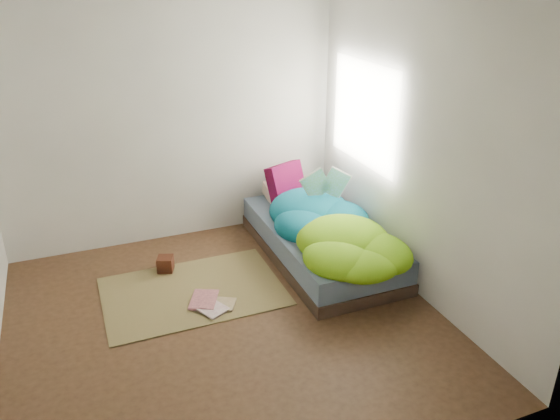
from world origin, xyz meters
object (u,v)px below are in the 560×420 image
Objects in this scene: floor_book_a at (202,313)px; wooden_box at (165,264)px; floor_book_b at (191,299)px; bed at (320,242)px; open_book at (326,175)px; pillow_magenta at (286,183)px.

wooden_box is at bearing 72.89° from floor_book_a.
floor_book_b reaches higher than floor_book_a.
floor_book_b is at bearing 72.09° from floor_book_a.
bed is at bearing -4.55° from floor_book_a.
floor_book_a is at bearing -145.85° from open_book.
pillow_magenta reaches higher than floor_book_b.
pillow_magenta is 1.41× the size of floor_book_b.
open_book is at bearing -0.30° from floor_book_a.
bed is 1.50m from floor_book_a.
bed is 4.69× the size of open_book.
bed is at bearing -117.71° from open_book.
wooden_box is (-1.53, 0.29, -0.08)m from bed.
bed is at bearing -10.65° from wooden_box.
wooden_box is at bearing -175.32° from open_book.
bed reaches higher than floor_book_b.
pillow_magenta reaches higher than floor_book_a.
pillow_magenta is at bearing 120.86° from open_book.
floor_book_a is (-1.39, -0.56, -0.15)m from bed.
wooden_box is 0.62m from floor_book_b.
open_book is 1.82m from floor_book_b.
pillow_magenta is 2.97× the size of wooden_box.
floor_book_a is at bearing -158.09° from bed.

